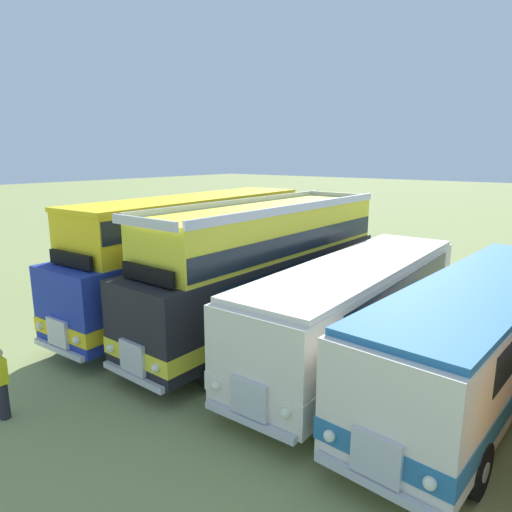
# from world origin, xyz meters

# --- Properties ---
(bus_first_in_row) EXTENTS (3.16, 11.36, 4.49)m
(bus_first_in_row) POSITION_xyz_m (-13.23, -0.16, 2.47)
(bus_first_in_row) COLOR #1E339E
(bus_first_in_row) RESTS_ON ground
(bus_second_in_row) EXTENTS (2.64, 10.89, 4.52)m
(bus_second_in_row) POSITION_xyz_m (-9.92, -0.03, 2.36)
(bus_second_in_row) COLOR black
(bus_second_in_row) RESTS_ON ground
(bus_third_in_row) EXTENTS (2.86, 10.56, 2.99)m
(bus_third_in_row) POSITION_xyz_m (-6.62, -0.00, 1.75)
(bus_third_in_row) COLOR silver
(bus_third_in_row) RESTS_ON ground
(bus_fourth_in_row) EXTENTS (3.17, 11.25, 2.99)m
(bus_fourth_in_row) POSITION_xyz_m (-3.30, 0.18, 1.76)
(bus_fourth_in_row) COLOR silver
(bus_fourth_in_row) RESTS_ON ground
(marshal_person) EXTENTS (0.36, 0.24, 1.73)m
(marshal_person) POSITION_xyz_m (-11.56, -7.97, 0.89)
(marshal_person) COLOR #23232D
(marshal_person) RESTS_ON ground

